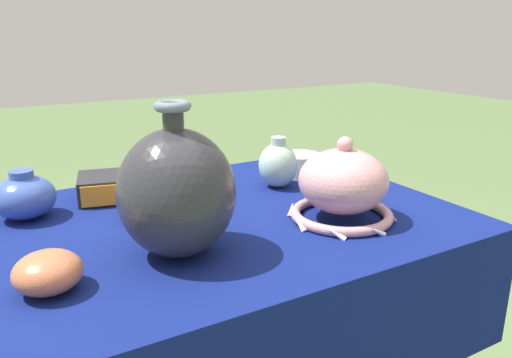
{
  "coord_description": "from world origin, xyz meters",
  "views": [
    {
      "loc": [
        -0.41,
        -0.96,
        1.11
      ],
      "look_at": [
        0.08,
        -0.1,
        0.81
      ],
      "focal_mm": 35.0,
      "sensor_mm": 36.0,
      "label": 1
    }
  ],
  "objects_px": {
    "vase_tall_bulbous": "(177,192)",
    "jar_round_celadon": "(278,165)",
    "pot_squat_ivory": "(300,165)",
    "mosaic_tile_box": "(106,187)",
    "vase_dome_bell": "(343,187)",
    "jar_round_cobalt": "(24,197)",
    "bowl_shallow_terracotta": "(48,272)",
    "bowl_shallow_ochre": "(158,200)"
  },
  "relations": [
    {
      "from": "jar_round_cobalt",
      "to": "mosaic_tile_box",
      "type": "bearing_deg",
      "value": 12.66
    },
    {
      "from": "jar_round_celadon",
      "to": "pot_squat_ivory",
      "type": "height_order",
      "value": "jar_round_celadon"
    },
    {
      "from": "vase_dome_bell",
      "to": "jar_round_celadon",
      "type": "height_order",
      "value": "vase_dome_bell"
    },
    {
      "from": "vase_dome_bell",
      "to": "jar_round_cobalt",
      "type": "height_order",
      "value": "vase_dome_bell"
    },
    {
      "from": "vase_tall_bulbous",
      "to": "bowl_shallow_ochre",
      "type": "distance_m",
      "value": 0.22
    },
    {
      "from": "vase_tall_bulbous",
      "to": "mosaic_tile_box",
      "type": "relative_size",
      "value": 1.8
    },
    {
      "from": "pot_squat_ivory",
      "to": "bowl_shallow_ochre",
      "type": "height_order",
      "value": "bowl_shallow_ochre"
    },
    {
      "from": "vase_dome_bell",
      "to": "bowl_shallow_ochre",
      "type": "relative_size",
      "value": 1.59
    },
    {
      "from": "pot_squat_ivory",
      "to": "jar_round_celadon",
      "type": "bearing_deg",
      "value": -152.23
    },
    {
      "from": "jar_round_celadon",
      "to": "pot_squat_ivory",
      "type": "xyz_separation_m",
      "value": [
        0.11,
        0.06,
        -0.03
      ]
    },
    {
      "from": "jar_round_cobalt",
      "to": "jar_round_celadon",
      "type": "bearing_deg",
      "value": -8.23
    },
    {
      "from": "vase_tall_bulbous",
      "to": "jar_round_cobalt",
      "type": "relative_size",
      "value": 2.14
    },
    {
      "from": "mosaic_tile_box",
      "to": "jar_round_celadon",
      "type": "xyz_separation_m",
      "value": [
        0.42,
        -0.13,
        0.03
      ]
    },
    {
      "from": "bowl_shallow_ochre",
      "to": "jar_round_celadon",
      "type": "bearing_deg",
      "value": 8.1
    },
    {
      "from": "vase_dome_bell",
      "to": "jar_round_cobalt",
      "type": "distance_m",
      "value": 0.71
    },
    {
      "from": "vase_tall_bulbous",
      "to": "jar_round_cobalt",
      "type": "xyz_separation_m",
      "value": [
        -0.23,
        0.34,
        -0.07
      ]
    },
    {
      "from": "vase_dome_bell",
      "to": "vase_tall_bulbous",
      "type": "bearing_deg",
      "value": 177.83
    },
    {
      "from": "vase_tall_bulbous",
      "to": "vase_dome_bell",
      "type": "height_order",
      "value": "vase_tall_bulbous"
    },
    {
      "from": "jar_round_cobalt",
      "to": "bowl_shallow_terracotta",
      "type": "relative_size",
      "value": 1.22
    },
    {
      "from": "vase_dome_bell",
      "to": "bowl_shallow_ochre",
      "type": "xyz_separation_m",
      "value": [
        -0.35,
        0.22,
        -0.04
      ]
    },
    {
      "from": "vase_tall_bulbous",
      "to": "bowl_shallow_ochre",
      "type": "height_order",
      "value": "vase_tall_bulbous"
    },
    {
      "from": "jar_round_celadon",
      "to": "pot_squat_ivory",
      "type": "relative_size",
      "value": 1.17
    },
    {
      "from": "pot_squat_ivory",
      "to": "bowl_shallow_terracotta",
      "type": "xyz_separation_m",
      "value": [
        -0.73,
        -0.34,
        0.0
      ]
    },
    {
      "from": "mosaic_tile_box",
      "to": "pot_squat_ivory",
      "type": "relative_size",
      "value": 1.38
    },
    {
      "from": "vase_tall_bulbous",
      "to": "mosaic_tile_box",
      "type": "xyz_separation_m",
      "value": [
        -0.04,
        0.39,
        -0.09
      ]
    },
    {
      "from": "mosaic_tile_box",
      "to": "bowl_shallow_terracotta",
      "type": "distance_m",
      "value": 0.46
    },
    {
      "from": "bowl_shallow_terracotta",
      "to": "vase_tall_bulbous",
      "type": "bearing_deg",
      "value": 6.53
    },
    {
      "from": "vase_dome_bell",
      "to": "bowl_shallow_ochre",
      "type": "distance_m",
      "value": 0.41
    },
    {
      "from": "vase_dome_bell",
      "to": "bowl_shallow_ochre",
      "type": "bearing_deg",
      "value": 147.7
    },
    {
      "from": "bowl_shallow_ochre",
      "to": "jar_round_cobalt",
      "type": "distance_m",
      "value": 0.29
    },
    {
      "from": "pot_squat_ivory",
      "to": "vase_dome_bell",
      "type": "bearing_deg",
      "value": -109.59
    },
    {
      "from": "jar_round_cobalt",
      "to": "vase_dome_bell",
      "type": "bearing_deg",
      "value": -30.56
    },
    {
      "from": "jar_round_celadon",
      "to": "jar_round_cobalt",
      "type": "xyz_separation_m",
      "value": [
        -0.61,
        0.09,
        -0.01
      ]
    },
    {
      "from": "jar_round_celadon",
      "to": "bowl_shallow_terracotta",
      "type": "distance_m",
      "value": 0.68
    },
    {
      "from": "bowl_shallow_terracotta",
      "to": "vase_dome_bell",
      "type": "bearing_deg",
      "value": 1.17
    },
    {
      "from": "pot_squat_ivory",
      "to": "jar_round_cobalt",
      "type": "distance_m",
      "value": 0.73
    },
    {
      "from": "mosaic_tile_box",
      "to": "vase_tall_bulbous",
      "type": "bearing_deg",
      "value": -70.24
    },
    {
      "from": "mosaic_tile_box",
      "to": "jar_round_cobalt",
      "type": "relative_size",
      "value": 1.19
    },
    {
      "from": "jar_round_celadon",
      "to": "bowl_shallow_terracotta",
      "type": "bearing_deg",
      "value": -155.39
    },
    {
      "from": "bowl_shallow_terracotta",
      "to": "bowl_shallow_ochre",
      "type": "bearing_deg",
      "value": 41.23
    },
    {
      "from": "vase_tall_bulbous",
      "to": "vase_dome_bell",
      "type": "distance_m",
      "value": 0.38
    },
    {
      "from": "vase_tall_bulbous",
      "to": "jar_round_celadon",
      "type": "relative_size",
      "value": 2.13
    }
  ]
}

